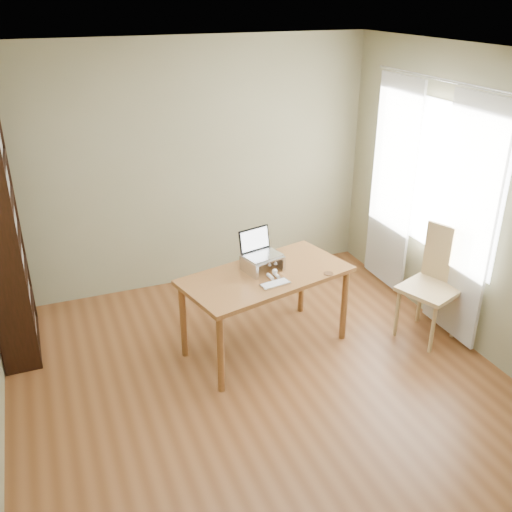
# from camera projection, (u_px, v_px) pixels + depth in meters

# --- Properties ---
(room) EXTENTS (4.04, 4.54, 2.64)m
(room) POSITION_uv_depth(u_px,v_px,m) (277.00, 251.00, 4.06)
(room) COLOR brown
(room) RESTS_ON ground
(bookshelf) EXTENTS (0.30, 0.90, 2.10)m
(bookshelf) POSITION_uv_depth(u_px,v_px,m) (3.00, 241.00, 4.84)
(bookshelf) COLOR black
(bookshelf) RESTS_ON ground
(curtains) EXTENTS (0.03, 1.90, 2.25)m
(curtains) POSITION_uv_depth(u_px,v_px,m) (425.00, 200.00, 5.41)
(curtains) COLOR silver
(curtains) RESTS_ON ground
(desk) EXTENTS (1.60, 1.06, 0.75)m
(desk) POSITION_uv_depth(u_px,v_px,m) (266.00, 283.00, 4.99)
(desk) COLOR brown
(desk) RESTS_ON ground
(laptop_stand) EXTENTS (0.32, 0.25, 0.13)m
(laptop_stand) POSITION_uv_depth(u_px,v_px,m) (263.00, 261.00, 4.98)
(laptop_stand) COLOR silver
(laptop_stand) RESTS_ON desk
(laptop) EXTENTS (0.35, 0.33, 0.22)m
(laptop) POSITION_uv_depth(u_px,v_px,m) (260.00, 248.00, 4.98)
(laptop) COLOR silver
(laptop) RESTS_ON laptop_stand
(keyboard) EXTENTS (0.27, 0.15, 0.02)m
(keyboard) POSITION_uv_depth(u_px,v_px,m) (275.00, 284.00, 4.75)
(keyboard) COLOR silver
(keyboard) RESTS_ON desk
(coaster) EXTENTS (0.09, 0.09, 0.01)m
(coaster) POSITION_uv_depth(u_px,v_px,m) (328.00, 274.00, 4.94)
(coaster) COLOR #503A1B
(coaster) RESTS_ON desk
(cat) EXTENTS (0.25, 0.48, 0.15)m
(cat) POSITION_uv_depth(u_px,v_px,m) (264.00, 261.00, 5.02)
(cat) COLOR #494139
(cat) RESTS_ON desk
(chair) EXTENTS (0.61, 0.60, 1.06)m
(chair) POSITION_uv_depth(u_px,v_px,m) (438.00, 281.00, 5.20)
(chair) COLOR tan
(chair) RESTS_ON ground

